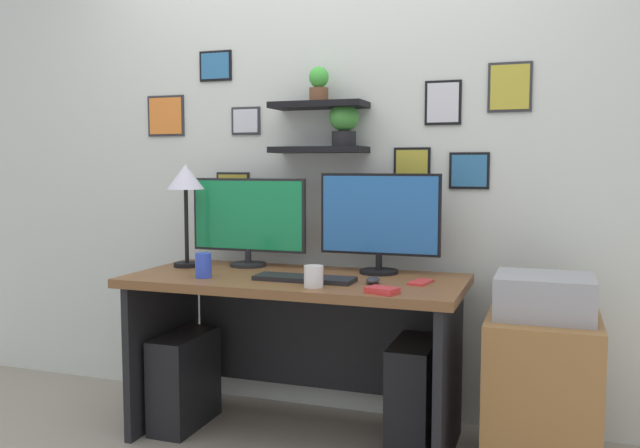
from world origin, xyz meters
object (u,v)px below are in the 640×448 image
Objects in this scene: computer_mouse at (373,280)px; computer_tower_left at (185,380)px; monitor_right at (380,219)px; printer at (544,296)px; computer_tower_right at (414,394)px; drawer_cabinet at (541,395)px; scissors_tray at (382,290)px; water_cup at (203,265)px; keyboard at (305,279)px; monitor_left at (248,219)px; cell_phone at (421,282)px; desk at (300,321)px; desk_lamp at (186,185)px; coffee_mug at (314,276)px.

computer_mouse is 0.20× the size of computer_tower_left.
monitor_right is at bearing 98.68° from computer_mouse.
computer_tower_right is (-0.54, 0.07, -0.49)m from printer.
scissors_tray is at bearing -155.26° from drawer_cabinet.
water_cup is (-0.84, 0.10, 0.04)m from scissors_tray.
monitor_right reaches higher than printer.
keyboard is at bearing -173.56° from printer.
computer_mouse is 0.19× the size of computer_tower_right.
monitor_right is at bearing 50.60° from keyboard.
cell_phone is at bearing -13.02° from monitor_left.
monitor_left is at bearing 149.23° from scissors_tray.
keyboard is at bearing -157.25° from cell_phone.
computer_tower_left is (-0.93, 0.03, -0.54)m from computer_mouse.
desk_lamp is at bearing 175.88° from desk.
monitor_right is at bearing 26.29° from desk.
computer_tower_right is (-0.54, 0.07, -0.08)m from drawer_cabinet.
monitor_left is 0.93× the size of drawer_cabinet.
scissors_tray is (0.13, -0.48, -0.24)m from monitor_right.
monitor_right is 0.83m from water_cup.
drawer_cabinet is at bearing 15.15° from coffee_mug.
monitor_right reaches higher than keyboard.
water_cup is at bearing -171.30° from keyboard.
scissors_tray reaches higher than computer_tower_right.
desk_lamp is 0.94m from computer_tower_left.
monitor_right reaches higher than cell_phone.
scissors_tray is at bearing -12.18° from computer_tower_left.
monitor_left is 1.36× the size of keyboard.
computer_tower_right is (0.90, 0.25, -0.57)m from water_cup.
scissors_tray is 0.85m from water_cup.
keyboard is 0.69× the size of drawer_cabinet.
monitor_left is 1.18× the size of desk_lamp.
scissors_tray is at bearing -33.75° from desk.
scissors_tray is at bearing -30.77° from monitor_left.
computer_tower_left is (-0.18, 0.13, -0.58)m from water_cup.
computer_mouse is 1.00× the size of coffee_mug.
keyboard is 4.00× the size of water_cup.
cell_phone is 1.24m from computer_tower_left.
keyboard is 0.16m from coffee_mug.
keyboard is at bearing -36.99° from monitor_left.
monitor_left is at bearing 171.25° from computer_tower_right.
drawer_cabinet is (0.69, 0.08, -0.44)m from computer_mouse.
water_cup is 0.29× the size of printer.
drawer_cabinet is 1.35× the size of computer_tower_right.
computer_mouse is at bearing -17.32° from desk.
desk is at bearing 9.19° from computer_tower_left.
scissors_tray is (0.46, -0.31, 0.23)m from desk.
monitor_left reaches higher than computer_mouse.
cell_phone is at bearing -4.24° from desk_lamp.
monitor_left is 1.34× the size of computer_tower_left.
keyboard is at bearing 156.87° from scissors_tray.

